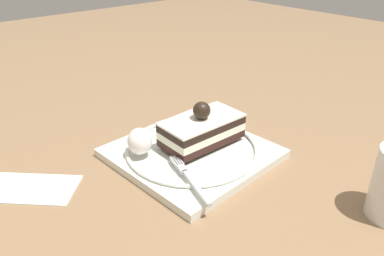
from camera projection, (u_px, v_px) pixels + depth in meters
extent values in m
plane|color=#8D6C4C|center=(182.00, 166.00, 0.54)|extent=(2.40, 2.40, 0.00)
cube|color=white|center=(192.00, 153.00, 0.56)|extent=(0.22, 0.22, 0.01)
torus|color=white|center=(192.00, 148.00, 0.55)|extent=(0.21, 0.21, 0.01)
cube|color=#331A15|center=(202.00, 137.00, 0.56)|extent=(0.12, 0.07, 0.01)
cube|color=white|center=(202.00, 131.00, 0.56)|extent=(0.12, 0.07, 0.01)
cube|color=black|center=(202.00, 124.00, 0.55)|extent=(0.12, 0.07, 0.01)
cube|color=white|center=(202.00, 119.00, 0.55)|extent=(0.12, 0.07, 0.00)
sphere|color=black|center=(202.00, 110.00, 0.54)|extent=(0.03, 0.03, 0.03)
ellipsoid|color=white|center=(140.00, 141.00, 0.53)|extent=(0.04, 0.04, 0.04)
cube|color=silver|center=(196.00, 187.00, 0.46)|extent=(0.03, 0.07, 0.00)
cube|color=silver|center=(183.00, 169.00, 0.49)|extent=(0.01, 0.02, 0.00)
cube|color=silver|center=(180.00, 161.00, 0.51)|extent=(0.01, 0.02, 0.00)
cube|color=silver|center=(178.00, 161.00, 0.51)|extent=(0.01, 0.02, 0.00)
cube|color=silver|center=(176.00, 162.00, 0.51)|extent=(0.01, 0.02, 0.00)
cube|color=silver|center=(173.00, 162.00, 0.51)|extent=(0.01, 0.02, 0.00)
cube|color=white|center=(31.00, 188.00, 0.49)|extent=(0.13, 0.13, 0.00)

